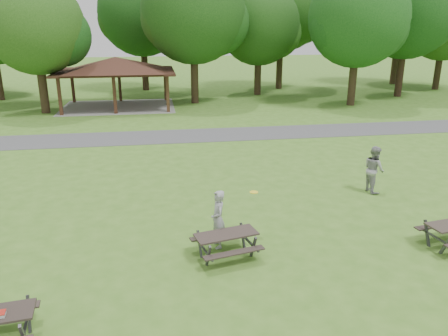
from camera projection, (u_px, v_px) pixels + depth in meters
ground at (211, 262)px, 11.66m from camera, size 160.00×160.00×0.00m
asphalt_path at (179, 136)px, 24.78m from camera, size 120.00×3.20×0.02m
pavilion at (116, 66)px, 32.60m from camera, size 8.60×7.01×3.76m
tree_row_d at (37, 29)px, 29.63m from camera, size 6.93×6.60×9.27m
tree_row_e at (195, 14)px, 33.32m from camera, size 8.40×8.00×11.02m
tree_row_f at (260, 27)px, 37.80m from camera, size 7.35×7.00×9.55m
tree_row_g at (359, 20)px, 32.46m from camera, size 7.77×7.40×10.25m
tree_row_h at (409, 12)px, 36.43m from camera, size 8.61×8.20×11.37m
tree_row_i at (445, 26)px, 40.96m from camera, size 7.14×6.80×9.52m
tree_deep_b at (143, 15)px, 40.18m from camera, size 8.40×8.00×11.13m
tree_deep_c at (283, 9)px, 41.03m from camera, size 8.82×8.40×11.90m
tree_deep_d at (401, 14)px, 44.53m from camera, size 8.40×8.00×11.27m
picnic_table_middle at (226, 239)px, 11.77m from camera, size 1.93×1.68×0.73m
frisbee_in_flight at (254, 192)px, 12.83m from camera, size 0.26×0.26×0.02m
frisbee_thrower at (218, 219)px, 12.24m from camera, size 0.45×0.64×1.69m
frisbee_catcher at (374, 169)px, 16.34m from camera, size 0.72×0.90×1.77m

